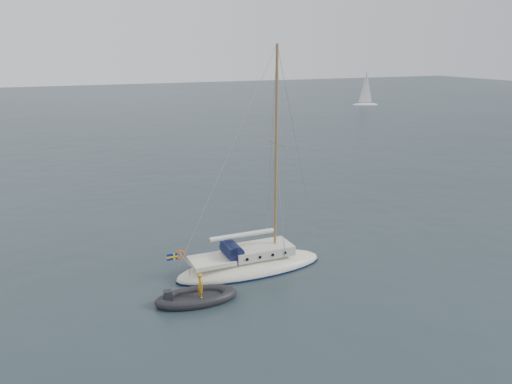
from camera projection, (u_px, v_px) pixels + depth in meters
name	position (u px, v px, depth m)	size (l,w,h in m)	color
ground	(290.00, 247.00, 30.75)	(300.00, 300.00, 0.00)	black
sailboat	(250.00, 254.00, 27.25)	(8.83, 2.65, 12.57)	white
dinghy	(248.00, 260.00, 28.33)	(3.00, 1.35, 0.43)	#555459
rib	(196.00, 297.00, 24.06)	(4.05, 1.84, 1.45)	black
distant_yacht_b	(366.00, 90.00, 105.72)	(5.66, 3.02, 7.50)	silver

